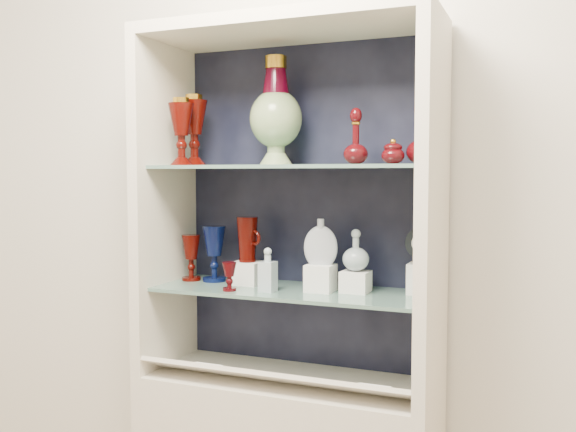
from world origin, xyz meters
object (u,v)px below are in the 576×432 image
at_px(ruby_pitcher, 247,239).
at_px(ruby_goblet_small, 229,277).
at_px(clear_square_bottle, 268,270).
at_px(cameo_medallion, 421,245).
at_px(flat_flask, 321,241).
at_px(ruby_decanter_a, 356,133).
at_px(ruby_goblet_tall, 191,258).
at_px(pedestal_lamp_left, 194,130).
at_px(clear_round_decanter, 356,251).
at_px(cobalt_goblet, 214,254).
at_px(ruby_decanter_b, 421,130).
at_px(lidded_bowl, 393,151).
at_px(pedestal_lamp_right, 181,132).
at_px(enamel_urn, 276,111).

bearing_deg(ruby_pitcher, ruby_goblet_small, -67.59).
relative_size(clear_square_bottle, cameo_medallion, 1.19).
bearing_deg(flat_flask, ruby_pitcher, 160.84).
distance_m(ruby_decanter_a, ruby_goblet_tall, 0.77).
bearing_deg(pedestal_lamp_left, clear_round_decanter, 0.36).
bearing_deg(ruby_goblet_small, clear_square_bottle, 16.27).
relative_size(ruby_decanter_a, flat_flask, 1.28).
bearing_deg(cobalt_goblet, ruby_pitcher, -4.96).
distance_m(ruby_decanter_b, clear_round_decanter, 0.44).
bearing_deg(lidded_bowl, clear_round_decanter, 161.25).
distance_m(pedestal_lamp_left, flat_flask, 0.62).
xyz_separation_m(pedestal_lamp_right, flat_flask, (0.49, 0.07, -0.37)).
bearing_deg(ruby_goblet_small, lidded_bowl, 9.87).
relative_size(ruby_pitcher, flat_flask, 1.01).
bearing_deg(ruby_decanter_b, pedestal_lamp_left, 179.66).
bearing_deg(clear_round_decanter, ruby_decanter_a, -76.88).
bearing_deg(pedestal_lamp_left, ruby_goblet_small, -32.46).
bearing_deg(clear_square_bottle, flat_flask, 23.01).
distance_m(clear_square_bottle, flat_flask, 0.20).
height_order(ruby_decanter_a, flat_flask, ruby_decanter_a).
bearing_deg(pedestal_lamp_left, ruby_goblet_tall, 170.31).
distance_m(ruby_decanter_b, flat_flask, 0.48).
bearing_deg(ruby_goblet_tall, pedestal_lamp_right, -75.27).
relative_size(pedestal_lamp_right, ruby_pitcher, 1.46).
distance_m(lidded_bowl, cameo_medallion, 0.32).
xyz_separation_m(pedestal_lamp_left, ruby_decanter_a, (0.62, -0.04, -0.03)).
bearing_deg(ruby_goblet_small, clear_round_decanter, 18.93).
xyz_separation_m(pedestal_lamp_left, ruby_goblet_tall, (-0.02, 0.00, -0.46)).
relative_size(enamel_urn, flat_flask, 2.37).
relative_size(pedestal_lamp_right, ruby_decanter_b, 1.09).
distance_m(lidded_bowl, ruby_goblet_small, 0.68).
height_order(ruby_goblet_tall, ruby_goblet_small, ruby_goblet_tall).
xyz_separation_m(pedestal_lamp_right, cobalt_goblet, (0.06, 0.12, -0.44)).
bearing_deg(cameo_medallion, clear_square_bottle, -176.67).
distance_m(lidded_bowl, clear_round_decanter, 0.35).
relative_size(pedestal_lamp_left, ruby_pitcher, 1.60).
relative_size(ruby_goblet_tall, ruby_goblet_small, 1.75).
distance_m(ruby_pitcher, clear_round_decanter, 0.40).
bearing_deg(ruby_goblet_tall, ruby_decanter_a, -4.01).
bearing_deg(ruby_decanter_a, ruby_decanter_b, 10.31).
bearing_deg(ruby_goblet_tall, pedestal_lamp_left, -9.69).
relative_size(cobalt_goblet, clear_round_decanter, 1.52).
relative_size(pedestal_lamp_left, clear_square_bottle, 1.74).
bearing_deg(cameo_medallion, cobalt_goblet, 168.74).
relative_size(enamel_urn, cobalt_goblet, 1.85).
xyz_separation_m(enamel_urn, flat_flask, (0.18, -0.05, -0.44)).
xyz_separation_m(ruby_decanter_b, ruby_goblet_tall, (-0.84, 0.01, -0.44)).
relative_size(lidded_bowl, ruby_goblet_small, 0.86).
height_order(pedestal_lamp_right, ruby_goblet_tall, pedestal_lamp_right).
relative_size(ruby_goblet_tall, clear_round_decanter, 1.27).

